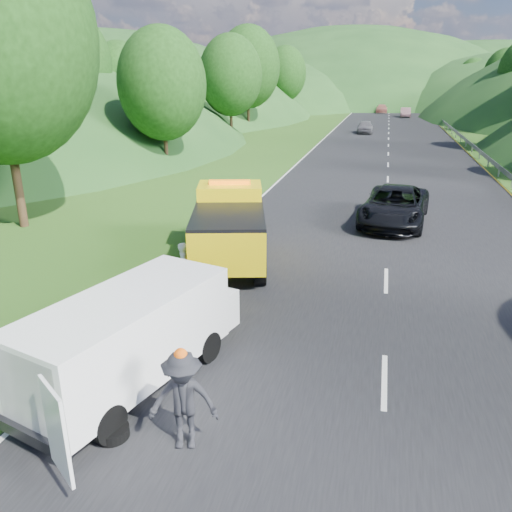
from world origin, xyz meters
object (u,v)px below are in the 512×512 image
(tow_truck, at_px, (229,226))
(child, at_px, (197,308))
(white_van, at_px, (132,334))
(suitcase, at_px, (104,301))
(passing_suv, at_px, (393,224))
(spare_tire, at_px, (113,437))
(woman, at_px, (186,290))
(worker, at_px, (186,446))

(tow_truck, bearing_deg, child, -102.22)
(white_van, height_order, child, white_van)
(tow_truck, relative_size, suitcase, 11.18)
(tow_truck, xyz_separation_m, suitcase, (-2.29, -4.87, -1.04))
(passing_suv, bearing_deg, suitcase, -118.49)
(tow_truck, xyz_separation_m, spare_tire, (0.66, -9.70, -1.35))
(passing_suv, bearing_deg, child, -110.84)
(white_van, bearing_deg, passing_suv, 84.53)
(tow_truck, xyz_separation_m, woman, (-0.58, -2.93, -1.35))
(white_van, height_order, worker, white_van)
(woman, xyz_separation_m, spare_tire, (1.23, -6.77, 0.00))
(white_van, distance_m, child, 4.04)
(woman, distance_m, passing_suv, 11.49)
(worker, bearing_deg, suitcase, 118.81)
(spare_tire, relative_size, passing_suv, 0.11)
(tow_truck, xyz_separation_m, child, (0.23, -4.09, -1.35))
(woman, xyz_separation_m, worker, (2.66, -6.65, 0.00))
(child, distance_m, suitcase, 2.66)
(woman, relative_size, suitcase, 2.57)
(white_van, distance_m, woman, 5.24)
(worker, relative_size, suitcase, 3.15)
(tow_truck, xyz_separation_m, white_van, (0.27, -7.96, -0.14))
(worker, bearing_deg, woman, 97.70)
(tow_truck, bearing_deg, woman, -116.62)
(white_van, bearing_deg, woman, 115.13)
(spare_tire, bearing_deg, suitcase, 121.43)
(suitcase, relative_size, passing_suv, 0.10)
(woman, xyz_separation_m, suitcase, (-1.72, -1.94, 0.30))
(tow_truck, height_order, worker, tow_truck)
(white_van, distance_m, suitcase, 4.11)
(worker, bearing_deg, child, 94.54)
(woman, height_order, spare_tire, woman)
(child, relative_size, passing_suv, 0.17)
(spare_tire, distance_m, passing_suv, 17.10)
(worker, distance_m, passing_suv, 16.60)
(worker, distance_m, spare_tire, 1.43)
(passing_suv, bearing_deg, woman, -117.14)
(white_van, xyz_separation_m, passing_suv, (5.58, 14.54, -1.20))
(woman, distance_m, suitcase, 2.61)
(passing_suv, bearing_deg, worker, -96.23)
(white_van, height_order, suitcase, white_van)
(tow_truck, height_order, child, tow_truck)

